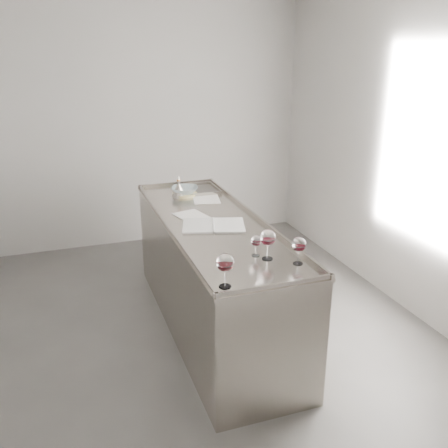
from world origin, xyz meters
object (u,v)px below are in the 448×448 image
object	(u,v)px
wine_glass_left	(225,263)
wine_glass_middle	(268,238)
notebook	(213,225)
ceramic_bowl	(185,190)
wine_funnel	(179,190)
wine_glass_right	(299,245)
counter	(213,276)
wine_glass_small	(256,242)

from	to	relation	value
wine_glass_left	wine_glass_middle	distance (m)	0.49
wine_glass_left	notebook	distance (m)	1.04
ceramic_bowl	wine_funnel	distance (m)	0.07
wine_glass_right	wine_funnel	distance (m)	1.75
wine_glass_left	ceramic_bowl	size ratio (longest dim) A/B	0.86
wine_funnel	wine_glass_left	bearing A→B (deg)	-96.15
counter	notebook	xyz separation A→B (m)	(-0.02, -0.08, 0.47)
notebook	ceramic_bowl	bearing A→B (deg)	106.16
wine_glass_small	wine_funnel	world-z (taller)	wine_funnel
notebook	ceramic_bowl	world-z (taller)	ceramic_bowl
counter	wine_funnel	xyz separation A→B (m)	(-0.07, 0.79, 0.53)
ceramic_bowl	notebook	bearing A→B (deg)	-90.59
counter	wine_funnel	size ratio (longest dim) A/B	12.06
wine_glass_middle	wine_glass_right	size ratio (longest dim) A/B	1.12
counter	wine_glass_middle	xyz separation A→B (m)	(0.12, -0.79, 0.61)
wine_glass_middle	wine_glass_left	bearing A→B (deg)	-144.09
counter	ceramic_bowl	bearing A→B (deg)	90.87
counter	wine_funnel	world-z (taller)	wine_funnel
wine_glass_left	notebook	xyz separation A→B (m)	(0.25, 1.00, -0.14)
notebook	wine_funnel	bearing A→B (deg)	110.20
counter	ceramic_bowl	size ratio (longest dim) A/B	9.91
wine_funnel	notebook	bearing A→B (deg)	-86.55
wine_glass_left	wine_glass_right	distance (m)	0.57
notebook	wine_funnel	xyz separation A→B (m)	(-0.05, 0.87, 0.05)
wine_glass_right	wine_funnel	size ratio (longest dim) A/B	0.91
counter	wine_glass_middle	world-z (taller)	wine_glass_middle
wine_glass_middle	wine_glass_small	world-z (taller)	wine_glass_middle
wine_glass_middle	wine_glass_right	xyz separation A→B (m)	(0.16, -0.13, -0.02)
wine_funnel	ceramic_bowl	bearing A→B (deg)	19.68
wine_glass_right	wine_glass_left	bearing A→B (deg)	-164.63
counter	wine_glass_middle	distance (m)	1.01
counter	wine_glass_small	size ratio (longest dim) A/B	16.95
ceramic_bowl	wine_funnel	xyz separation A→B (m)	(-0.06, -0.02, 0.01)
wine_glass_right	wine_glass_small	bearing A→B (deg)	134.63
wine_glass_small	notebook	bearing A→B (deg)	98.04
wine_glass_right	notebook	distance (m)	0.90
wine_glass_left	wine_funnel	size ratio (longest dim) A/B	1.04
ceramic_bowl	counter	bearing A→B (deg)	-89.13
wine_funnel	wine_glass_middle	bearing A→B (deg)	-83.02
wine_glass_small	ceramic_bowl	size ratio (longest dim) A/B	0.58
wine_glass_left	wine_funnel	world-z (taller)	wine_glass_left
counter	wine_glass_left	bearing A→B (deg)	-104.28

